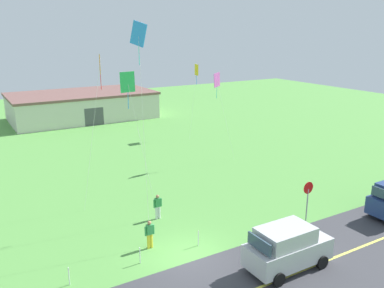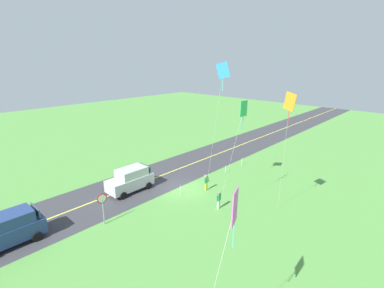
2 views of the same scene
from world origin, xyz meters
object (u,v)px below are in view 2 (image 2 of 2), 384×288
object	(u,v)px
kite_red_low	(243,111)
kite_green_far	(290,104)
stop_sign	(102,203)
car_suv_foreground	(131,179)
kite_yellow_high	(234,211)
person_adult_near	(219,199)
person_adult_companion	(206,182)
kite_blue_mid	(223,74)
car_parked_east_near	(8,229)

from	to	relation	value
kite_red_low	kite_green_far	xyz separation A→B (m)	(-0.54, 3.35, 0.78)
stop_sign	kite_green_far	xyz separation A→B (m)	(-9.52, 9.49, 7.34)
car_suv_foreground	kite_yellow_high	size ratio (longest dim) A/B	0.55
person_adult_near	person_adult_companion	world-z (taller)	same
stop_sign	person_adult_companion	size ratio (longest dim) A/B	1.60
kite_red_low	kite_green_far	world-z (taller)	kite_green_far
stop_sign	kite_red_low	xyz separation A→B (m)	(-8.98, 6.14, 6.56)
stop_sign	kite_green_far	size ratio (longest dim) A/B	0.26
kite_red_low	kite_blue_mid	xyz separation A→B (m)	(-0.18, -2.20, 2.66)
kite_yellow_high	kite_green_far	bearing A→B (deg)	-163.21
person_adult_near	kite_red_low	world-z (taller)	kite_red_low
person_adult_near	person_adult_companion	distance (m)	3.60
kite_red_low	stop_sign	bearing A→B (deg)	-34.37
car_suv_foreground	person_adult_companion	xyz separation A→B (m)	(-4.99, 5.24, -0.29)
car_suv_foreground	kite_blue_mid	size ratio (longest dim) A/B	0.37
car_parked_east_near	kite_red_low	xyz separation A→B (m)	(-14.58, 8.63, 7.21)
kite_blue_mid	kite_green_far	size ratio (longest dim) A/B	1.20
car_suv_foreground	kite_green_far	bearing A→B (deg)	110.37
kite_red_low	kite_yellow_high	size ratio (longest dim) A/B	1.15
stop_sign	car_suv_foreground	bearing A→B (deg)	-145.36
person_adult_companion	kite_green_far	bearing A→B (deg)	-170.53
person_adult_companion	kite_yellow_high	world-z (taller)	kite_yellow_high
kite_yellow_high	kite_green_far	world-z (taller)	kite_green_far
car_parked_east_near	kite_green_far	xyz separation A→B (m)	(-15.12, 11.97, 7.99)
car_parked_east_near	kite_blue_mid	bearing A→B (deg)	156.46
car_suv_foreground	person_adult_companion	world-z (taller)	car_suv_foreground
kite_yellow_high	kite_green_far	distance (m)	12.15
kite_red_low	kite_blue_mid	bearing A→B (deg)	-94.59
car_parked_east_near	kite_yellow_high	size ratio (longest dim) A/B	0.55
kite_red_low	kite_blue_mid	size ratio (longest dim) A/B	0.76
car_parked_east_near	kite_red_low	world-z (taller)	kite_red_low
car_parked_east_near	kite_red_low	distance (m)	18.41
stop_sign	person_adult_companion	distance (m)	10.00
kite_yellow_high	person_adult_companion	bearing A→B (deg)	-136.80
stop_sign	kite_yellow_high	xyz separation A→B (m)	(1.96, 12.95, 5.38)
car_parked_east_near	person_adult_companion	world-z (taller)	car_parked_east_near
car_parked_east_near	person_adult_near	world-z (taller)	car_parked_east_near
kite_green_far	kite_red_low	bearing A→B (deg)	-80.81
stop_sign	kite_green_far	bearing A→B (deg)	135.10
person_adult_near	kite_blue_mid	distance (m)	10.29
person_adult_companion	kite_yellow_high	size ratio (longest dim) A/B	0.20
car_suv_foreground	car_parked_east_near	size ratio (longest dim) A/B	1.00
car_parked_east_near	stop_sign	distance (m)	6.17
car_suv_foreground	kite_blue_mid	distance (m)	13.00
kite_yellow_high	stop_sign	bearing A→B (deg)	-98.61
stop_sign	person_adult_near	size ratio (longest dim) A/B	1.60
kite_blue_mid	person_adult_near	bearing A→B (deg)	37.05
kite_yellow_high	kite_green_far	xyz separation A→B (m)	(-11.48, -3.46, 1.96)
car_suv_foreground	person_adult_near	bearing A→B (deg)	110.18
car_suv_foreground	kite_green_far	size ratio (longest dim) A/B	0.44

